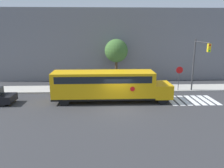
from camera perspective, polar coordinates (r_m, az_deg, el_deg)
name	(u,v)px	position (r m, az deg, el deg)	size (l,w,h in m)	color
ground_plane	(119,108)	(19.62, 1.73, -6.31)	(60.00, 60.00, 0.00)	#333335
sidewalk_strip	(115,89)	(25.79, 0.73, -1.22)	(44.00, 3.00, 0.15)	#B2ADA3
building_backdrop	(112,45)	(31.47, 0.12, 10.26)	(32.00, 4.00, 9.65)	slate
crosswalk_stripes	(191,100)	(23.18, 20.05, -3.98)	(4.70, 3.20, 0.01)	white
school_bus	(107,84)	(20.95, -1.21, -0.11)	(11.31, 2.57, 2.96)	#EAA80F
stop_sign	(179,75)	(25.62, 17.12, 2.29)	(0.77, 0.10, 2.85)	#38383A
traffic_light	(198,59)	(24.95, 21.59, 6.19)	(0.28, 3.44, 5.85)	#38383A
tree_near_sidewalk	(116,51)	(27.89, 1.13, 8.61)	(2.94, 2.94, 5.75)	#423323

